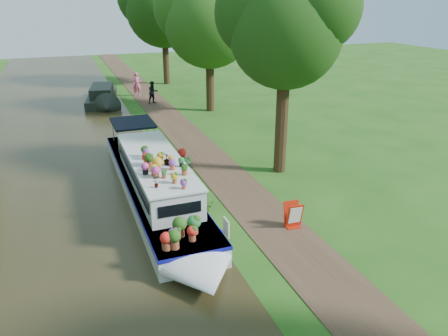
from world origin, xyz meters
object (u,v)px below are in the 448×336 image
Objects in this scene: second_boat at (102,96)px; pedestrian_dark at (153,92)px; plant_boat at (157,183)px; sandwich_board at (293,216)px; pedestrian_pink at (137,84)px.

second_boat is 3.90m from pedestrian_dark.
second_boat is (-0.18, 18.38, -0.32)m from plant_boat.
second_boat is 22.36m from sandwich_board.
pedestrian_pink reaches higher than second_boat.
pedestrian_dark is (-0.62, 20.45, 0.42)m from sandwich_board.
sandwich_board is 20.47m from pedestrian_dark.
sandwich_board is at bearing -68.92° from second_boat.
pedestrian_dark reaches higher than sandwich_board.
second_boat is at bearing -143.67° from pedestrian_pink.
pedestrian_pink is 1.13× the size of pedestrian_dark.
plant_boat is at bearing -89.98° from pedestrian_pink.
pedestrian_pink reaches higher than sandwich_board.
plant_boat reaches higher than second_boat.
plant_boat is 20.15m from pedestrian_pink.
plant_boat is 8.11× the size of pedestrian_dark.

